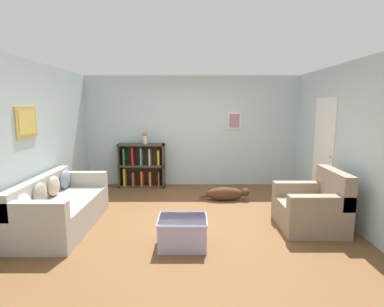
{
  "coord_description": "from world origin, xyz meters",
  "views": [
    {
      "loc": [
        0.0,
        -4.91,
        1.89
      ],
      "look_at": [
        0.0,
        0.4,
        1.05
      ],
      "focal_mm": 28.0,
      "sensor_mm": 36.0,
      "label": 1
    }
  ],
  "objects_px": {
    "couch": "(60,208)",
    "recliner_chair": "(313,208)",
    "bookshelf": "(142,166)",
    "dog": "(226,194)",
    "vase": "(145,137)",
    "coffee_table": "(183,231)"
  },
  "relations": [
    {
      "from": "couch",
      "to": "recliner_chair",
      "type": "xyz_separation_m",
      "value": [
        3.94,
        -0.01,
        0.01
      ]
    },
    {
      "from": "vase",
      "to": "recliner_chair",
      "type": "bearing_deg",
      "value": -39.53
    },
    {
      "from": "couch",
      "to": "bookshelf",
      "type": "distance_m",
      "value": 2.62
    },
    {
      "from": "vase",
      "to": "bookshelf",
      "type": "bearing_deg",
      "value": 166.52
    },
    {
      "from": "recliner_chair",
      "to": "dog",
      "type": "distance_m",
      "value": 1.84
    },
    {
      "from": "couch",
      "to": "recliner_chair",
      "type": "relative_size",
      "value": 1.97
    },
    {
      "from": "couch",
      "to": "vase",
      "type": "distance_m",
      "value": 2.77
    },
    {
      "from": "coffee_table",
      "to": "recliner_chair",
      "type": "bearing_deg",
      "value": 16.92
    },
    {
      "from": "couch",
      "to": "bookshelf",
      "type": "relative_size",
      "value": 1.76
    },
    {
      "from": "bookshelf",
      "to": "recliner_chair",
      "type": "relative_size",
      "value": 1.12
    },
    {
      "from": "coffee_table",
      "to": "vase",
      "type": "distance_m",
      "value": 3.36
    },
    {
      "from": "bookshelf",
      "to": "vase",
      "type": "relative_size",
      "value": 3.54
    },
    {
      "from": "coffee_table",
      "to": "dog",
      "type": "relative_size",
      "value": 0.64
    },
    {
      "from": "recliner_chair",
      "to": "vase",
      "type": "relative_size",
      "value": 3.16
    },
    {
      "from": "coffee_table",
      "to": "vase",
      "type": "bearing_deg",
      "value": 107.43
    },
    {
      "from": "dog",
      "to": "recliner_chair",
      "type": "bearing_deg",
      "value": -49.23
    },
    {
      "from": "dog",
      "to": "bookshelf",
      "type": "bearing_deg",
      "value": 149.78
    },
    {
      "from": "bookshelf",
      "to": "recliner_chair",
      "type": "xyz_separation_m",
      "value": [
        3.07,
        -2.48,
        -0.16
      ]
    },
    {
      "from": "couch",
      "to": "vase",
      "type": "xyz_separation_m",
      "value": [
        0.97,
        2.44,
        0.87
      ]
    },
    {
      "from": "recliner_chair",
      "to": "vase",
      "type": "bearing_deg",
      "value": 140.47
    },
    {
      "from": "coffee_table",
      "to": "vase",
      "type": "relative_size",
      "value": 2.18
    },
    {
      "from": "recliner_chair",
      "to": "dog",
      "type": "bearing_deg",
      "value": 130.77
    }
  ]
}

